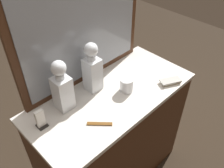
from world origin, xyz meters
TOP-DOWN VIEW (x-y plane):
  - dresser at (0.00, 0.00)m, footprint 1.05×0.49m
  - dresser_mirror at (0.00, 0.23)m, footprint 0.87×0.03m
  - crystal_decanter_right at (-0.04, 0.12)m, footprint 0.09×0.09m
  - crystal_decanter_far_right at (-0.26, 0.11)m, footprint 0.09×0.09m
  - crystal_tumbler_center at (0.09, -0.04)m, footprint 0.08×0.08m
  - silver_brush_rear at (0.33, -0.18)m, footprint 0.14×0.11m
  - tortoiseshell_comb at (-0.21, -0.12)m, footprint 0.11×0.11m
  - napkin_holder at (-0.43, 0.08)m, footprint 0.05×0.05m

SIDE VIEW (x-z plane):
  - dresser at x=0.00m, z-range 0.00..0.86m
  - tortoiseshell_comb at x=-0.21m, z-range 0.86..0.86m
  - silver_brush_rear at x=0.33m, z-range 0.86..0.88m
  - crystal_tumbler_center at x=0.09m, z-range 0.85..0.94m
  - napkin_holder at x=-0.43m, z-range 0.85..0.96m
  - crystal_decanter_far_right at x=-0.26m, z-range 0.83..1.13m
  - crystal_decanter_right at x=-0.04m, z-range 0.83..1.14m
  - dresser_mirror at x=0.00m, z-range 0.86..1.52m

